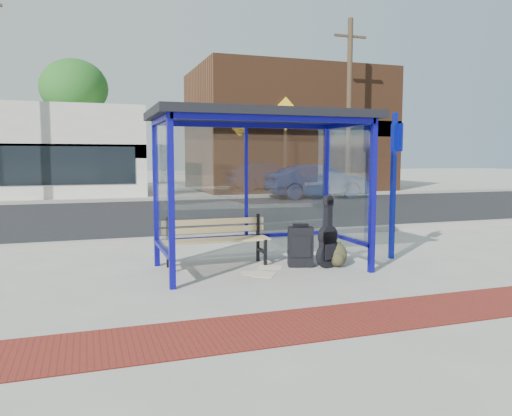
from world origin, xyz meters
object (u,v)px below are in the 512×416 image
object	(u,v)px
bench	(216,238)
backpack	(337,255)
suitcase	(300,247)
fire_hydrant	(373,185)
parked_car	(318,182)
guitar_bag	(328,243)

from	to	relation	value
bench	backpack	size ratio (longest dim) A/B	4.33
suitcase	fire_hydrant	world-z (taller)	fire_hydrant
suitcase	parked_car	distance (m)	13.56
bench	fire_hydrant	bearing A→B (deg)	49.86
suitcase	parked_car	world-z (taller)	parked_car
suitcase	guitar_bag	bearing A→B (deg)	-13.16
parked_car	guitar_bag	bearing A→B (deg)	157.22
backpack	fire_hydrant	bearing A→B (deg)	73.54
suitcase	backpack	xyz separation A→B (m)	(0.54, -0.22, -0.13)
backpack	parked_car	world-z (taller)	parked_car
parked_car	suitcase	bearing A→B (deg)	155.41
fire_hydrant	guitar_bag	bearing A→B (deg)	-124.36
backpack	parked_car	size ratio (longest dim) A/B	0.09
suitcase	parked_car	size ratio (longest dim) A/B	0.16
bench	parked_car	bearing A→B (deg)	57.28
bench	backpack	distance (m)	1.94
parked_car	backpack	bearing A→B (deg)	157.86
bench	guitar_bag	xyz separation A→B (m)	(1.62, -0.70, -0.06)
guitar_bag	parked_car	distance (m)	13.59
bench	suitcase	bearing A→B (deg)	-21.17
suitcase	fire_hydrant	bearing A→B (deg)	72.06
backpack	fire_hydrant	xyz separation A→B (m)	(9.60, 14.28, 0.23)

